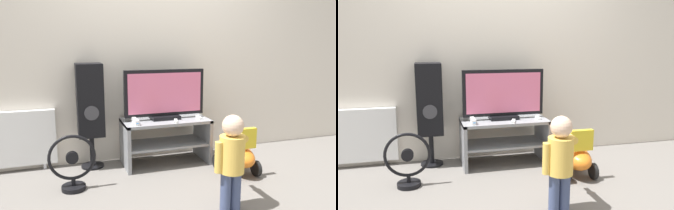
{
  "view_description": "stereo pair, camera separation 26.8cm",
  "coord_description": "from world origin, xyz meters",
  "views": [
    {
      "loc": [
        -1.07,
        -3.05,
        1.29
      ],
      "look_at": [
        0.0,
        0.14,
        0.66
      ],
      "focal_mm": 35.0,
      "sensor_mm": 36.0,
      "label": 1
    },
    {
      "loc": [
        -0.81,
        -3.12,
        1.29
      ],
      "look_at": [
        0.0,
        0.14,
        0.66
      ],
      "focal_mm": 35.0,
      "sensor_mm": 36.0,
      "label": 2
    }
  ],
  "objects": [
    {
      "name": "game_console",
      "position": [
        -0.35,
        0.14,
        0.52
      ],
      "size": [
        0.04,
        0.2,
        0.05
      ],
      "color": "white",
      "rests_on": "tv_stand"
    },
    {
      "name": "remote_primary",
      "position": [
        0.36,
        0.16,
        0.5
      ],
      "size": [
        0.04,
        0.13,
        0.03
      ],
      "color": "white",
      "rests_on": "tv_stand"
    },
    {
      "name": "speaker_tower",
      "position": [
        -0.78,
        0.36,
        0.7
      ],
      "size": [
        0.26,
        0.28,
        1.1
      ],
      "color": "black",
      "rests_on": "ground_plane"
    },
    {
      "name": "ground_plane",
      "position": [
        0.0,
        0.0,
        0.0
      ],
      "size": [
        16.0,
        16.0,
        0.0
      ],
      "primitive_type": "plane",
      "color": "slate"
    },
    {
      "name": "tv_stand",
      "position": [
        0.0,
        0.23,
        0.32
      ],
      "size": [
        0.93,
        0.46,
        0.49
      ],
      "color": "gray",
      "rests_on": "ground_plane"
    },
    {
      "name": "floor_fan",
      "position": [
        -1.0,
        -0.16,
        0.23
      ],
      "size": [
        0.42,
        0.21,
        0.51
      ],
      "color": "black",
      "rests_on": "ground_plane"
    },
    {
      "name": "television",
      "position": [
        0.0,
        0.25,
        0.75
      ],
      "size": [
        0.88,
        0.2,
        0.53
      ],
      "color": "black",
      "rests_on": "tv_stand"
    },
    {
      "name": "remote_secondary",
      "position": [
        0.06,
        0.07,
        0.5
      ],
      "size": [
        0.07,
        0.13,
        0.03
      ],
      "color": "white",
      "rests_on": "tv_stand"
    },
    {
      "name": "child",
      "position": [
        0.16,
        -0.92,
        0.45
      ],
      "size": [
        0.29,
        0.44,
        0.77
      ],
      "color": "#3F4C72",
      "rests_on": "ground_plane"
    },
    {
      "name": "wall_back",
      "position": [
        0.0,
        0.54,
        1.3
      ],
      "size": [
        10.0,
        0.06,
        2.6
      ],
      "color": "silver",
      "rests_on": "ground_plane"
    },
    {
      "name": "ride_on_toy",
      "position": [
        0.6,
        -0.27,
        0.19
      ],
      "size": [
        0.32,
        0.53,
        0.5
      ],
      "color": "orange",
      "rests_on": "ground_plane"
    },
    {
      "name": "radiator",
      "position": [
        -1.56,
        0.47,
        0.34
      ],
      "size": [
        0.87,
        0.08,
        0.63
      ],
      "color": "white",
      "rests_on": "ground_plane"
    }
  ]
}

